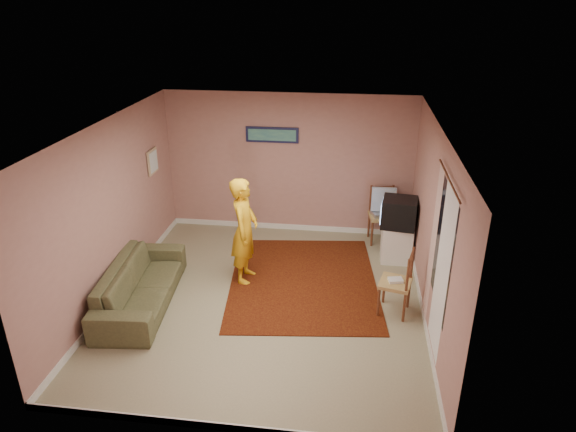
# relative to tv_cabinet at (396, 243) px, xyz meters

# --- Properties ---
(ground) EXTENTS (5.00, 5.00, 0.00)m
(ground) POSITION_rel_tv_cabinet_xyz_m (-1.95, -1.52, -0.32)
(ground) COLOR gray
(ground) RESTS_ON ground
(wall_back) EXTENTS (4.50, 0.02, 2.60)m
(wall_back) POSITION_rel_tv_cabinet_xyz_m (-1.95, 0.98, 0.98)
(wall_back) COLOR #AC7A71
(wall_back) RESTS_ON ground
(wall_front) EXTENTS (4.50, 0.02, 2.60)m
(wall_front) POSITION_rel_tv_cabinet_xyz_m (-1.95, -4.02, 0.98)
(wall_front) COLOR #AC7A71
(wall_front) RESTS_ON ground
(wall_left) EXTENTS (0.02, 5.00, 2.60)m
(wall_left) POSITION_rel_tv_cabinet_xyz_m (-4.20, -1.52, 0.98)
(wall_left) COLOR #AC7A71
(wall_left) RESTS_ON ground
(wall_right) EXTENTS (0.02, 5.00, 2.60)m
(wall_right) POSITION_rel_tv_cabinet_xyz_m (0.30, -1.52, 0.98)
(wall_right) COLOR #AC7A71
(wall_right) RESTS_ON ground
(ceiling) EXTENTS (4.50, 5.00, 0.02)m
(ceiling) POSITION_rel_tv_cabinet_xyz_m (-1.95, -1.52, 2.28)
(ceiling) COLOR silver
(ceiling) RESTS_ON wall_back
(baseboard_back) EXTENTS (4.50, 0.02, 0.10)m
(baseboard_back) POSITION_rel_tv_cabinet_xyz_m (-1.95, 0.97, -0.27)
(baseboard_back) COLOR silver
(baseboard_back) RESTS_ON ground
(baseboard_front) EXTENTS (4.50, 0.02, 0.10)m
(baseboard_front) POSITION_rel_tv_cabinet_xyz_m (-1.95, -4.01, -0.27)
(baseboard_front) COLOR silver
(baseboard_front) RESTS_ON ground
(baseboard_left) EXTENTS (0.02, 5.00, 0.10)m
(baseboard_left) POSITION_rel_tv_cabinet_xyz_m (-4.19, -1.52, -0.27)
(baseboard_left) COLOR silver
(baseboard_left) RESTS_ON ground
(baseboard_right) EXTENTS (0.02, 5.00, 0.10)m
(baseboard_right) POSITION_rel_tv_cabinet_xyz_m (0.29, -1.52, -0.27)
(baseboard_right) COLOR silver
(baseboard_right) RESTS_ON ground
(window) EXTENTS (0.01, 1.10, 1.50)m
(window) POSITION_rel_tv_cabinet_xyz_m (0.29, -2.42, 1.13)
(window) COLOR black
(window) RESTS_ON wall_right
(curtain_sheer) EXTENTS (0.01, 0.75, 2.10)m
(curtain_sheer) POSITION_rel_tv_cabinet_xyz_m (0.28, -2.57, 0.93)
(curtain_sheer) COLOR white
(curtain_sheer) RESTS_ON wall_right
(curtain_floral) EXTENTS (0.01, 0.35, 2.10)m
(curtain_floral) POSITION_rel_tv_cabinet_xyz_m (0.26, -1.87, 0.93)
(curtain_floral) COLOR #EEE4CA
(curtain_floral) RESTS_ON wall_right
(curtain_rod) EXTENTS (0.02, 1.40, 0.02)m
(curtain_rod) POSITION_rel_tv_cabinet_xyz_m (0.25, -2.42, 2.00)
(curtain_rod) COLOR brown
(curtain_rod) RESTS_ON wall_right
(picture_back) EXTENTS (0.95, 0.04, 0.28)m
(picture_back) POSITION_rel_tv_cabinet_xyz_m (-2.25, 0.95, 1.53)
(picture_back) COLOR #15163A
(picture_back) RESTS_ON wall_back
(picture_left) EXTENTS (0.04, 0.38, 0.42)m
(picture_left) POSITION_rel_tv_cabinet_xyz_m (-4.17, 0.08, 1.23)
(picture_left) COLOR tan
(picture_left) RESTS_ON wall_left
(area_rug) EXTENTS (2.56, 3.06, 0.02)m
(area_rug) POSITION_rel_tv_cabinet_xyz_m (-1.48, -0.91, -0.31)
(area_rug) COLOR black
(area_rug) RESTS_ON ground
(tv_cabinet) EXTENTS (0.50, 0.45, 0.63)m
(tv_cabinet) POSITION_rel_tv_cabinet_xyz_m (0.00, 0.00, 0.00)
(tv_cabinet) COLOR white
(tv_cabinet) RESTS_ON ground
(crt_tv) EXTENTS (0.62, 0.57, 0.48)m
(crt_tv) POSITION_rel_tv_cabinet_xyz_m (-0.01, 0.00, 0.56)
(crt_tv) COLOR black
(crt_tv) RESTS_ON tv_cabinet
(chair_a) EXTENTS (0.51, 0.50, 0.55)m
(chair_a) POSITION_rel_tv_cabinet_xyz_m (-0.22, 0.68, 0.30)
(chair_a) COLOR tan
(chair_a) RESTS_ON ground
(dvd_player) EXTENTS (0.45, 0.38, 0.07)m
(dvd_player) POSITION_rel_tv_cabinet_xyz_m (-0.22, 0.68, 0.24)
(dvd_player) COLOR #B0B0B5
(dvd_player) RESTS_ON chair_a
(blue_throw) EXTENTS (0.43, 0.05, 0.45)m
(blue_throw) POSITION_rel_tv_cabinet_xyz_m (-0.22, 0.68, 0.50)
(blue_throw) COLOR #80A8D2
(blue_throw) RESTS_ON chair_a
(chair_b) EXTENTS (0.51, 0.53, 0.53)m
(chair_b) POSITION_rel_tv_cabinet_xyz_m (-0.12, -1.57, 0.28)
(chair_b) COLOR tan
(chair_b) RESTS_ON ground
(game_console) EXTENTS (0.22, 0.18, 0.04)m
(game_console) POSITION_rel_tv_cabinet_xyz_m (-0.12, -1.57, 0.20)
(game_console) COLOR silver
(game_console) RESTS_ON chair_b
(sofa) EXTENTS (1.05, 2.22, 0.63)m
(sofa) POSITION_rel_tv_cabinet_xyz_m (-3.75, -1.83, -0.00)
(sofa) COLOR brown
(sofa) RESTS_ON ground
(person) EXTENTS (0.43, 0.63, 1.69)m
(person) POSITION_rel_tv_cabinet_xyz_m (-2.39, -0.95, 0.53)
(person) COLOR gold
(person) RESTS_ON ground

